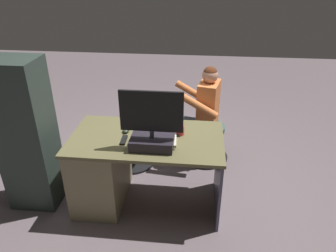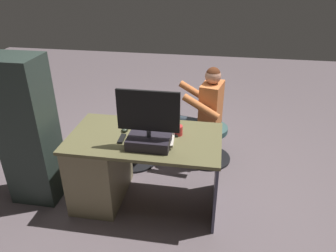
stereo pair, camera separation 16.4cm
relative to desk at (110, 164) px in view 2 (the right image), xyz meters
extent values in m
plane|color=#62555A|center=(-0.35, -0.38, -0.39)|extent=(10.00, 10.00, 0.00)
cube|color=brown|center=(-0.35, 0.00, 0.32)|extent=(1.36, 0.75, 0.03)
cube|color=#7E7452|center=(0.10, 0.00, -0.04)|extent=(0.43, 0.69, 0.69)
cube|color=#424257|center=(-1.00, 0.00, -0.04)|extent=(0.02, 0.68, 0.69)
cube|color=black|center=(-0.42, 0.15, 0.38)|extent=(0.36, 0.24, 0.09)
cylinder|color=#333338|center=(-0.42, 0.15, 0.45)|extent=(0.04, 0.04, 0.06)
cube|color=black|center=(-0.42, 0.15, 0.66)|extent=(0.51, 0.02, 0.35)
cube|color=#19598C|center=(-0.42, 0.14, 0.66)|extent=(0.47, 0.00, 0.31)
cube|color=black|center=(-0.43, -0.10, 0.34)|extent=(0.42, 0.14, 0.02)
ellipsoid|color=#272F22|center=(-0.15, -0.08, 0.35)|extent=(0.06, 0.10, 0.04)
cylinder|color=red|center=(-0.64, -0.08, 0.38)|extent=(0.08, 0.08, 0.09)
cube|color=black|center=(-0.16, 0.08, 0.34)|extent=(0.05, 0.15, 0.02)
cube|color=beige|center=(-0.50, 0.01, 0.34)|extent=(0.24, 0.31, 0.02)
cylinder|color=black|center=(-0.05, -0.65, -0.38)|extent=(0.51, 0.51, 0.03)
cylinder|color=gray|center=(-0.05, -0.65, -0.19)|extent=(0.04, 0.04, 0.34)
cylinder|color=#4B383D|center=(-0.05, -0.65, 0.01)|extent=(0.40, 0.40, 0.06)
ellipsoid|color=#DDB98D|center=(-0.05, -0.65, 0.14)|extent=(0.20, 0.16, 0.21)
sphere|color=#DDB98D|center=(-0.05, -0.65, 0.31)|extent=(0.17, 0.17, 0.17)
sphere|color=beige|center=(-0.05, -0.72, 0.30)|extent=(0.06, 0.06, 0.06)
sphere|color=#DDB98D|center=(-0.11, -0.65, 0.38)|extent=(0.07, 0.07, 0.07)
sphere|color=#DDB98D|center=(0.00, -0.65, 0.38)|extent=(0.07, 0.07, 0.07)
cylinder|color=#DDB98D|center=(-0.15, -0.68, 0.19)|extent=(0.06, 0.16, 0.10)
cylinder|color=#DDB98D|center=(0.04, -0.68, 0.19)|extent=(0.06, 0.16, 0.10)
cylinder|color=#DDB98D|center=(-0.11, -0.76, 0.07)|extent=(0.07, 0.12, 0.07)
cylinder|color=#DDB98D|center=(0.00, -0.76, 0.07)|extent=(0.07, 0.12, 0.07)
cylinder|color=black|center=(-0.90, -0.83, -0.38)|extent=(0.53, 0.53, 0.03)
cylinder|color=gray|center=(-0.90, -0.83, -0.19)|extent=(0.04, 0.04, 0.34)
cylinder|color=#365A5A|center=(-0.90, -0.83, 0.01)|extent=(0.41, 0.41, 0.06)
cube|color=#D7743D|center=(-0.90, -0.83, 0.30)|extent=(0.26, 0.36, 0.52)
sphere|color=tan|center=(-0.90, -0.83, 0.64)|extent=(0.17, 0.17, 0.17)
sphere|color=#562A17|center=(-0.90, -0.83, 0.66)|extent=(0.16, 0.16, 0.16)
cylinder|color=#D7743D|center=(-0.80, -0.61, 0.38)|extent=(0.41, 0.16, 0.24)
cylinder|color=#D7743D|center=(-0.71, -1.00, 0.38)|extent=(0.41, 0.16, 0.24)
cylinder|color=#2C3741|center=(-0.73, -0.71, 0.06)|extent=(0.40, 0.19, 0.11)
cylinder|color=#2C3741|center=(-0.54, -0.66, -0.17)|extent=(0.10, 0.10, 0.43)
cylinder|color=#2C3741|center=(-0.69, -0.88, 0.06)|extent=(0.40, 0.19, 0.11)
cylinder|color=#2C3741|center=(-0.50, -0.84, -0.17)|extent=(0.10, 0.10, 0.43)
cube|color=#28342F|center=(0.72, 0.08, 0.32)|extent=(0.44, 0.36, 1.42)
camera|label=1|loc=(-0.79, 2.42, 1.73)|focal=34.17mm
camera|label=2|loc=(-0.95, 2.40, 1.73)|focal=34.17mm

